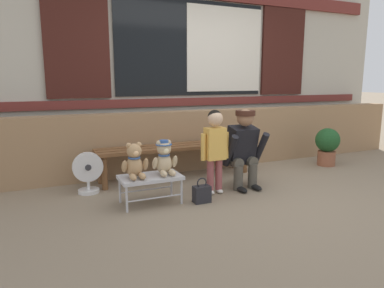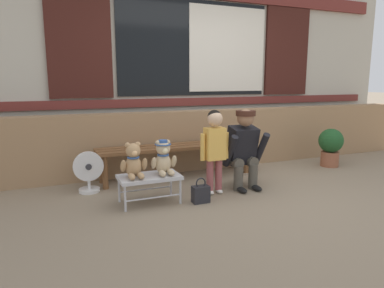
{
  "view_description": "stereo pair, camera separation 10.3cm",
  "coord_description": "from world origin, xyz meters",
  "px_view_note": "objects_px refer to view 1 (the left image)",
  "views": [
    {
      "loc": [
        -2.23,
        -3.12,
        1.28
      ],
      "look_at": [
        -0.61,
        0.5,
        0.55
      ],
      "focal_mm": 32.54,
      "sensor_mm": 36.0,
      "label": 1
    },
    {
      "loc": [
        -2.14,
        -3.16,
        1.28
      ],
      "look_at": [
        -0.61,
        0.5,
        0.55
      ],
      "focal_mm": 32.54,
      "sensor_mm": 36.0,
      "label": 2
    }
  ],
  "objects_px": {
    "teddy_bear_with_hat": "(164,158)",
    "child_standing": "(215,142)",
    "adult_crouching": "(243,148)",
    "handbag_on_ground": "(202,194)",
    "teddy_bear_plain": "(135,162)",
    "floor_fan": "(88,173)",
    "small_display_bench": "(150,179)",
    "potted_plant": "(327,144)",
    "wooden_bench_long": "(177,150)"
  },
  "relations": [
    {
      "from": "adult_crouching",
      "to": "handbag_on_ground",
      "type": "bearing_deg",
      "value": -157.15
    },
    {
      "from": "handbag_on_ground",
      "to": "floor_fan",
      "type": "distance_m",
      "value": 1.34
    },
    {
      "from": "wooden_bench_long",
      "to": "small_display_bench",
      "type": "relative_size",
      "value": 3.28
    },
    {
      "from": "wooden_bench_long",
      "to": "teddy_bear_with_hat",
      "type": "relative_size",
      "value": 5.78
    },
    {
      "from": "child_standing",
      "to": "handbag_on_ground",
      "type": "bearing_deg",
      "value": -140.62
    },
    {
      "from": "teddy_bear_plain",
      "to": "wooden_bench_long",
      "type": "bearing_deg",
      "value": 46.05
    },
    {
      "from": "wooden_bench_long",
      "to": "child_standing",
      "type": "relative_size",
      "value": 2.19
    },
    {
      "from": "teddy_bear_with_hat",
      "to": "child_standing",
      "type": "height_order",
      "value": "child_standing"
    },
    {
      "from": "teddy_bear_with_hat",
      "to": "child_standing",
      "type": "relative_size",
      "value": 0.38
    },
    {
      "from": "teddy_bear_plain",
      "to": "handbag_on_ground",
      "type": "relative_size",
      "value": 1.34
    },
    {
      "from": "handbag_on_ground",
      "to": "potted_plant",
      "type": "bearing_deg",
      "value": 16.05
    },
    {
      "from": "small_display_bench",
      "to": "floor_fan",
      "type": "xyz_separation_m",
      "value": [
        -0.55,
        0.62,
        -0.03
      ]
    },
    {
      "from": "handbag_on_ground",
      "to": "potted_plant",
      "type": "relative_size",
      "value": 0.48
    },
    {
      "from": "small_display_bench",
      "to": "teddy_bear_plain",
      "type": "distance_m",
      "value": 0.25
    },
    {
      "from": "small_display_bench",
      "to": "potted_plant",
      "type": "xyz_separation_m",
      "value": [
        2.95,
        0.51,
        0.06
      ]
    },
    {
      "from": "teddy_bear_plain",
      "to": "child_standing",
      "type": "distance_m",
      "value": 0.94
    },
    {
      "from": "teddy_bear_plain",
      "to": "floor_fan",
      "type": "height_order",
      "value": "teddy_bear_plain"
    },
    {
      "from": "wooden_bench_long",
      "to": "teddy_bear_with_hat",
      "type": "height_order",
      "value": "teddy_bear_with_hat"
    },
    {
      "from": "teddy_bear_with_hat",
      "to": "adult_crouching",
      "type": "relative_size",
      "value": 0.38
    },
    {
      "from": "adult_crouching",
      "to": "potted_plant",
      "type": "relative_size",
      "value": 1.67
    },
    {
      "from": "wooden_bench_long",
      "to": "handbag_on_ground",
      "type": "bearing_deg",
      "value": -96.41
    },
    {
      "from": "small_display_bench",
      "to": "child_standing",
      "type": "height_order",
      "value": "child_standing"
    },
    {
      "from": "teddy_bear_with_hat",
      "to": "wooden_bench_long",
      "type": "bearing_deg",
      "value": 60.47
    },
    {
      "from": "wooden_bench_long",
      "to": "teddy_bear_plain",
      "type": "height_order",
      "value": "teddy_bear_plain"
    },
    {
      "from": "teddy_bear_with_hat",
      "to": "potted_plant",
      "type": "xyz_separation_m",
      "value": [
        2.79,
        0.5,
        -0.15
      ]
    },
    {
      "from": "small_display_bench",
      "to": "handbag_on_ground",
      "type": "distance_m",
      "value": 0.57
    },
    {
      "from": "child_standing",
      "to": "potted_plant",
      "type": "height_order",
      "value": "child_standing"
    },
    {
      "from": "wooden_bench_long",
      "to": "handbag_on_ground",
      "type": "height_order",
      "value": "wooden_bench_long"
    },
    {
      "from": "adult_crouching",
      "to": "floor_fan",
      "type": "height_order",
      "value": "adult_crouching"
    },
    {
      "from": "small_display_bench",
      "to": "potted_plant",
      "type": "distance_m",
      "value": 2.99
    },
    {
      "from": "child_standing",
      "to": "potted_plant",
      "type": "distance_m",
      "value": 2.25
    },
    {
      "from": "small_display_bench",
      "to": "teddy_bear_plain",
      "type": "relative_size",
      "value": 1.76
    },
    {
      "from": "handbag_on_ground",
      "to": "teddy_bear_plain",
      "type": "bearing_deg",
      "value": 163.39
    },
    {
      "from": "adult_crouching",
      "to": "floor_fan",
      "type": "relative_size",
      "value": 1.98
    },
    {
      "from": "teddy_bear_with_hat",
      "to": "child_standing",
      "type": "distance_m",
      "value": 0.62
    },
    {
      "from": "teddy_bear_with_hat",
      "to": "handbag_on_ground",
      "type": "distance_m",
      "value": 0.55
    },
    {
      "from": "handbag_on_ground",
      "to": "potted_plant",
      "type": "height_order",
      "value": "potted_plant"
    },
    {
      "from": "potted_plant",
      "to": "floor_fan",
      "type": "distance_m",
      "value": 3.5
    },
    {
      "from": "child_standing",
      "to": "floor_fan",
      "type": "distance_m",
      "value": 1.49
    },
    {
      "from": "child_standing",
      "to": "teddy_bear_plain",
      "type": "bearing_deg",
      "value": -178.74
    },
    {
      "from": "small_display_bench",
      "to": "child_standing",
      "type": "bearing_deg",
      "value": 1.63
    },
    {
      "from": "small_display_bench",
      "to": "potted_plant",
      "type": "height_order",
      "value": "potted_plant"
    },
    {
      "from": "wooden_bench_long",
      "to": "floor_fan",
      "type": "distance_m",
      "value": 1.19
    },
    {
      "from": "teddy_bear_with_hat",
      "to": "floor_fan",
      "type": "height_order",
      "value": "teddy_bear_with_hat"
    },
    {
      "from": "wooden_bench_long",
      "to": "teddy_bear_with_hat",
      "type": "distance_m",
      "value": 0.93
    },
    {
      "from": "handbag_on_ground",
      "to": "child_standing",
      "type": "bearing_deg",
      "value": 39.38
    },
    {
      "from": "child_standing",
      "to": "adult_crouching",
      "type": "xyz_separation_m",
      "value": [
        0.42,
        0.07,
        -0.11
      ]
    },
    {
      "from": "teddy_bear_with_hat",
      "to": "handbag_on_ground",
      "type": "relative_size",
      "value": 1.34
    },
    {
      "from": "wooden_bench_long",
      "to": "adult_crouching",
      "type": "relative_size",
      "value": 2.21
    },
    {
      "from": "adult_crouching",
      "to": "potted_plant",
      "type": "distance_m",
      "value": 1.81
    }
  ]
}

